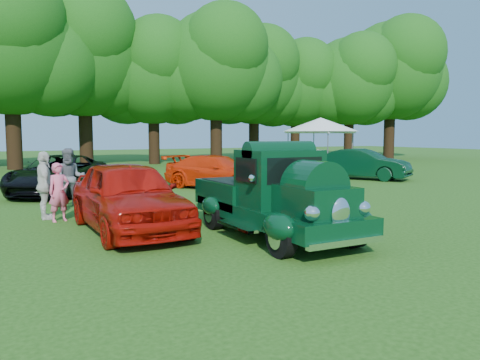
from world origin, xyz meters
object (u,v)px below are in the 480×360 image
canopy_tent (321,125)px  back_car_orange (218,172)px  back_car_blue (263,168)px  back_car_green (362,164)px  red_convertible (128,196)px  spectator_pink (59,192)px  hero_pickup (274,199)px  spectator_white (45,185)px  back_car_black (59,175)px  spectator_grey (70,178)px

canopy_tent → back_car_orange: bearing=-154.9°
back_car_blue → back_car_green: bearing=30.3°
red_convertible → canopy_tent: 17.37m
back_car_blue → back_car_green: (5.89, 0.20, -0.03)m
back_car_blue → spectator_pink: 10.19m
back_car_orange → back_car_green: size_ratio=1.03×
back_car_blue → back_car_orange: bearing=-148.8°
hero_pickup → spectator_white: size_ratio=2.72×
back_car_green → back_car_blue: bearing=152.5°
red_convertible → hero_pickup: bearing=-38.7°
spectator_white → back_car_black: bearing=-10.4°
red_convertible → canopy_tent: (13.62, 10.61, 1.93)m
spectator_pink → canopy_tent: size_ratio=0.28×
back_car_black → spectator_grey: size_ratio=2.91×
hero_pickup → spectator_white: 6.20m
hero_pickup → back_car_black: hero_pickup is taller
red_convertible → spectator_pink: bearing=121.2°
spectator_white → spectator_grey: bearing=-25.4°
spectator_grey → back_car_black: bearing=99.4°
red_convertible → back_car_orange: bearing=49.8°
back_car_blue → spectator_pink: size_ratio=3.03×
back_car_green → spectator_pink: 15.68m
back_car_blue → spectator_pink: bearing=-122.9°
spectator_grey → hero_pickup: bearing=-51.7°
back_car_orange → canopy_tent: size_ratio=0.87×
back_car_green → hero_pickup: bearing=-169.5°
spectator_white → hero_pickup: bearing=-136.9°
back_car_black → spectator_pink: bearing=-67.4°
back_car_black → spectator_pink: size_ratio=3.48×
canopy_tent → spectator_pink: bearing=-149.9°
back_car_orange → back_car_black: bearing=138.1°
back_car_black → back_car_orange: (6.00, -1.16, -0.05)m
back_car_green → spectator_white: (-15.12, -4.60, 0.14)m
spectator_grey → spectator_white: spectator_grey is taller
spectator_pink → spectator_white: (-0.29, 0.51, 0.14)m
back_car_orange → back_car_blue: bearing=-28.1°
back_car_green → spectator_white: bearing=167.4°
back_car_blue → canopy_tent: size_ratio=0.85×
back_car_black → red_convertible: bearing=-56.6°
red_convertible → spectator_white: 2.94m
back_car_green → spectator_pink: size_ratio=3.03×
hero_pickup → spectator_pink: 5.63m
hero_pickup → spectator_pink: bearing=134.4°
hero_pickup → spectator_pink: size_ratio=3.22×
back_car_blue → spectator_white: 10.22m
canopy_tent → hero_pickup: bearing=-130.9°
back_car_black → back_car_orange: bearing=18.4°
back_car_black → spectator_grey: 3.55m
back_car_orange → spectator_grey: (-6.09, -2.39, 0.22)m
back_car_orange → spectator_grey: bearing=170.4°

